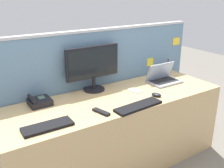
% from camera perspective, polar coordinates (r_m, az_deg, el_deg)
% --- Properties ---
extents(ground_plane, '(10.00, 10.00, 0.00)m').
position_cam_1_polar(ground_plane, '(2.83, 0.57, -16.79)').
color(ground_plane, slate).
extents(desk, '(2.18, 0.71, 0.74)m').
position_cam_1_polar(desk, '(2.63, 0.60, -10.36)').
color(desk, tan).
rests_on(desk, ground_plane).
extents(cubicle_divider, '(2.49, 0.08, 1.32)m').
position_cam_1_polar(cubicle_divider, '(2.80, -3.85, -1.64)').
color(cubicle_divider, '#6084A3').
rests_on(cubicle_divider, ground_plane).
extents(desktop_monitor, '(0.57, 0.21, 0.44)m').
position_cam_1_polar(desktop_monitor, '(2.58, -4.16, 4.04)').
color(desktop_monitor, black).
rests_on(desktop_monitor, desk).
extents(laptop, '(0.34, 0.24, 0.21)m').
position_cam_1_polar(laptop, '(2.91, 10.97, 1.38)').
color(laptop, '#9EA0A8').
rests_on(laptop, desk).
extents(desk_phone, '(0.19, 0.18, 0.09)m').
position_cam_1_polar(desk_phone, '(2.39, -15.56, -3.69)').
color(desk_phone, black).
rests_on(desk_phone, desk).
extents(keyboard_main, '(0.46, 0.16, 0.02)m').
position_cam_1_polar(keyboard_main, '(2.28, 5.75, -4.79)').
color(keyboard_main, black).
rests_on(keyboard_main, desk).
extents(keyboard_spare, '(0.37, 0.15, 0.02)m').
position_cam_1_polar(keyboard_spare, '(2.01, -13.80, -8.93)').
color(keyboard_spare, black).
rests_on(keyboard_spare, desk).
extents(computer_mouse_right_hand, '(0.09, 0.11, 0.03)m').
position_cam_1_polar(computer_mouse_right_hand, '(2.52, 9.62, -2.31)').
color(computer_mouse_right_hand, black).
rests_on(computer_mouse_right_hand, desk).
extents(pen_cup, '(0.07, 0.07, 0.18)m').
position_cam_1_polar(pen_cup, '(3.21, 11.79, 3.16)').
color(pen_cup, '#333338').
rests_on(pen_cup, desk).
extents(cell_phone_white_slab, '(0.09, 0.15, 0.01)m').
position_cam_1_polar(cell_phone_white_slab, '(2.62, 4.98, -1.45)').
color(cell_phone_white_slab, silver).
rests_on(cell_phone_white_slab, desk).
extents(tv_remote, '(0.09, 0.18, 0.02)m').
position_cam_1_polar(tv_remote, '(2.17, -2.38, -6.07)').
color(tv_remote, black).
rests_on(tv_remote, desk).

